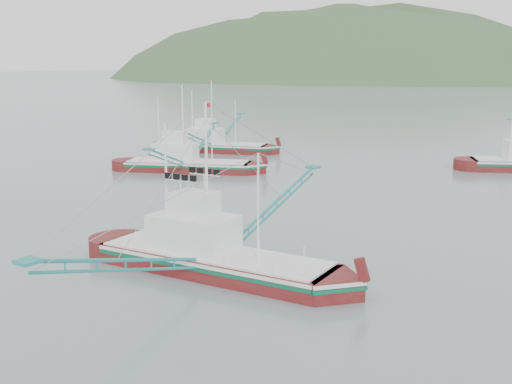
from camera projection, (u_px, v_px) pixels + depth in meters
The scene contains 5 objects.
ground at pixel (200, 259), 39.29m from camera, with size 1200.00×1200.00×0.00m, color slate.
main_boat at pixel (211, 247), 36.57m from camera, with size 14.58×25.87×10.49m.
bg_boat_left at pixel (187, 153), 70.04m from camera, with size 14.18×23.57×10.08m.
bg_boat_extra at pixel (215, 137), 84.93m from camera, with size 14.15×23.98×10.08m.
headland_left at pixel (340, 79), 429.13m from camera, with size 448.00×308.00×210.00m, color #33532B.
Camera 1 is at (24.49, -28.81, 11.96)m, focal length 45.00 mm.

